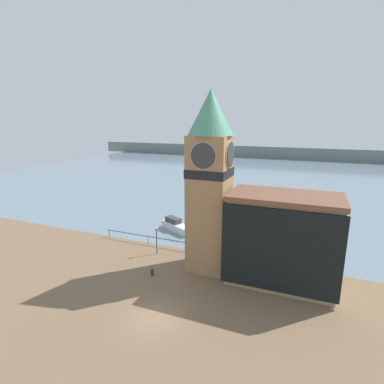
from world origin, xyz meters
TOP-DOWN VIEW (x-y plane):
  - ground_plane at (0.00, 0.00)m, footprint 160.00×160.00m
  - water at (0.00, 73.47)m, footprint 160.00×120.00m
  - far_shoreline at (0.00, 113.47)m, footprint 180.00×3.00m
  - pier_railing at (-8.39, 13.22)m, footprint 13.26×0.08m
  - clock_tower at (1.28, 10.04)m, footprint 4.67×4.67m
  - pier_building at (9.03, 9.90)m, footprint 10.79×6.19m
  - boat_near at (-6.87, 19.13)m, footprint 6.08×4.18m
  - mooring_bollard_near at (-3.74, 6.04)m, footprint 0.32×0.32m
  - lamp_post at (-5.80, 10.91)m, footprint 0.32×0.32m

SIDE VIEW (x-z plane):
  - water at x=0.00m, z-range 0.00..0.00m
  - ground_plane at x=0.00m, z-range 0.00..0.00m
  - mooring_bollard_near at x=-3.74m, z-range 0.03..0.83m
  - boat_near at x=-6.87m, z-range -0.21..1.62m
  - pier_railing at x=-8.39m, z-range 0.42..1.51m
  - lamp_post at x=-5.80m, z-range 0.74..4.25m
  - far_shoreline at x=0.00m, z-range 0.00..5.00m
  - pier_building at x=9.03m, z-range 0.02..9.26m
  - clock_tower at x=1.28m, z-range 0.58..19.82m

